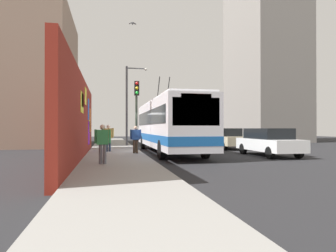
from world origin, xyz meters
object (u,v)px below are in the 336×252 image
(city_bus, at_px, (168,124))
(parked_car_silver, at_px, (187,135))
(street_lamp, at_px, (129,100))
(pedestrian_near_wall, at_px, (103,141))
(parked_car_red, at_px, (203,136))
(pedestrian_at_curb, at_px, (136,137))
(parked_car_champagne, at_px, (225,138))
(traffic_light, at_px, (137,104))
(pedestrian_midblock, at_px, (108,136))
(parked_car_white, at_px, (268,141))

(city_bus, distance_m, parked_car_silver, 15.38)
(city_bus, relative_size, street_lamp, 1.86)
(city_bus, xyz_separation_m, pedestrian_near_wall, (-6.56, 4.04, -0.79))
(street_lamp, bearing_deg, parked_car_red, -72.40)
(pedestrian_at_curb, height_order, street_lamp, street_lamp)
(parked_car_champagne, relative_size, pedestrian_at_curb, 3.14)
(traffic_light, bearing_deg, street_lamp, -0.83)
(pedestrian_midblock, bearing_deg, parked_car_red, -45.81)
(pedestrian_at_curb, distance_m, street_lamp, 8.60)
(parked_car_champagne, relative_size, parked_car_red, 1.10)
(pedestrian_near_wall, height_order, street_lamp, street_lamp)
(city_bus, bearing_deg, traffic_light, 117.29)
(street_lamp, bearing_deg, city_bus, -162.38)
(parked_car_red, xyz_separation_m, pedestrian_at_curb, (-10.37, 7.46, 0.22))
(parked_car_white, bearing_deg, city_bus, 58.08)
(parked_car_champagne, xyz_separation_m, parked_car_silver, (11.35, -0.00, -0.00))
(city_bus, bearing_deg, parked_car_champagne, -59.34)
(parked_car_red, height_order, pedestrian_midblock, pedestrian_midblock)
(parked_car_red, distance_m, pedestrian_near_wall, 17.86)
(parked_car_red, bearing_deg, street_lamp, 107.60)
(parked_car_red, bearing_deg, city_bus, 149.20)
(pedestrian_at_curb, relative_size, street_lamp, 0.23)
(pedestrian_midblock, distance_m, street_lamp, 7.26)
(parked_car_white, height_order, parked_car_champagne, same)
(parked_car_champagne, relative_size, pedestrian_near_wall, 3.09)
(parked_car_white, xyz_separation_m, pedestrian_at_curb, (1.59, 7.46, 0.22))
(parked_car_red, height_order, parked_car_silver, same)
(parked_car_silver, xyz_separation_m, pedestrian_near_wall, (-21.00, 9.24, 0.24))
(city_bus, bearing_deg, pedestrian_near_wall, 148.41)
(parked_car_silver, height_order, street_lamp, street_lamp)
(parked_car_silver, distance_m, pedestrian_near_wall, 22.94)
(parked_car_red, height_order, pedestrian_at_curb, pedestrian_at_curb)
(parked_car_white, bearing_deg, parked_car_silver, -0.00)
(parked_car_red, distance_m, traffic_light, 12.47)
(parked_car_champagne, xyz_separation_m, pedestrian_midblock, (-3.09, 8.99, 0.28))
(city_bus, xyz_separation_m, pedestrian_at_curb, (-1.65, 2.26, -0.80))
(pedestrian_near_wall, xyz_separation_m, traffic_light, (5.45, -1.89, 1.93))
(pedestrian_near_wall, xyz_separation_m, street_lamp, (12.99, -1.99, 2.92))
(traffic_light, bearing_deg, pedestrian_at_curb, 168.96)
(parked_car_champagne, distance_m, parked_car_red, 5.64)
(parked_car_silver, xyz_separation_m, street_lamp, (-8.01, 7.24, 3.15))
(parked_car_white, distance_m, parked_car_champagne, 6.32)
(city_bus, distance_m, street_lamp, 7.07)
(city_bus, height_order, street_lamp, street_lamp)
(street_lamp, bearing_deg, parked_car_champagne, -114.78)
(parked_car_silver, distance_m, pedestrian_at_curb, 17.73)
(city_bus, relative_size, parked_car_champagne, 2.53)
(street_lamp, bearing_deg, parked_car_silver, -42.12)
(parked_car_red, relative_size, pedestrian_at_curb, 2.85)
(parked_car_silver, relative_size, traffic_light, 1.09)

